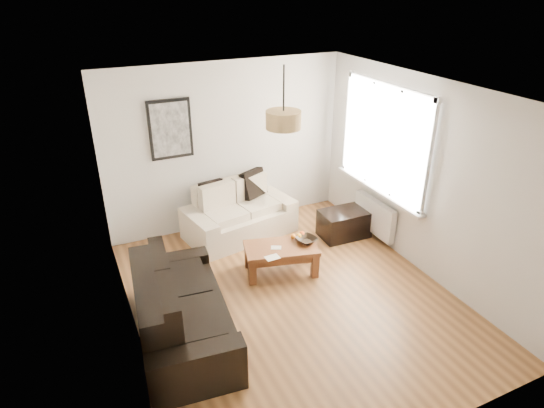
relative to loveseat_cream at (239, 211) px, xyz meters
name	(u,v)px	position (x,y,z in m)	size (l,w,h in m)	color
floor	(292,297)	(0.01, -1.78, -0.41)	(4.50, 4.50, 0.00)	brown
ceiling	(297,92)	(0.01, -1.78, 2.19)	(3.80, 4.50, 0.00)	white
wall_back	(227,147)	(0.01, 0.47, 0.89)	(3.80, 0.04, 2.60)	silver
wall_front	(431,324)	(0.01, -4.03, 0.89)	(3.80, 0.04, 2.60)	silver
wall_left	(125,241)	(-1.89, -1.78, 0.89)	(0.04, 4.50, 2.60)	silver
wall_right	(423,178)	(1.91, -1.78, 0.89)	(0.04, 4.50, 2.60)	silver
window_bay	(385,139)	(1.87, -0.98, 1.19)	(0.14, 1.90, 1.60)	white
radiator	(374,216)	(1.83, -0.98, -0.03)	(0.10, 0.90, 0.52)	white
poster	(170,129)	(-0.84, 0.44, 1.29)	(0.62, 0.04, 0.87)	black
pendant_shade	(283,120)	(0.01, -1.48, 1.82)	(0.40, 0.40, 0.20)	tan
loveseat_cream	(239,211)	(0.00, 0.00, 0.00)	(1.64, 0.89, 0.81)	beige
sofa_leather	(182,306)	(-1.42, -1.90, 0.01)	(1.93, 0.94, 0.84)	black
coffee_table	(281,259)	(0.13, -1.20, -0.21)	(0.97, 0.53, 0.40)	brown
ottoman	(344,224)	(1.46, -0.73, -0.19)	(0.74, 0.48, 0.42)	black
cushion_left	(212,193)	(-0.35, 0.20, 0.30)	(0.37, 0.12, 0.37)	black
cushion_right	(253,184)	(0.32, 0.20, 0.32)	(0.43, 0.13, 0.43)	black
fruit_bowl	(306,240)	(0.50, -1.24, 0.03)	(0.27, 0.27, 0.07)	black
orange_a	(299,236)	(0.44, -1.12, 0.03)	(0.08, 0.08, 0.08)	#FFA115
orange_b	(302,234)	(0.51, -1.09, 0.03)	(0.08, 0.08, 0.08)	#E44E13
orange_c	(293,236)	(0.37, -1.09, 0.03)	(0.07, 0.07, 0.07)	orange
papers	(272,257)	(-0.09, -1.41, -0.01)	(0.18, 0.13, 0.01)	white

